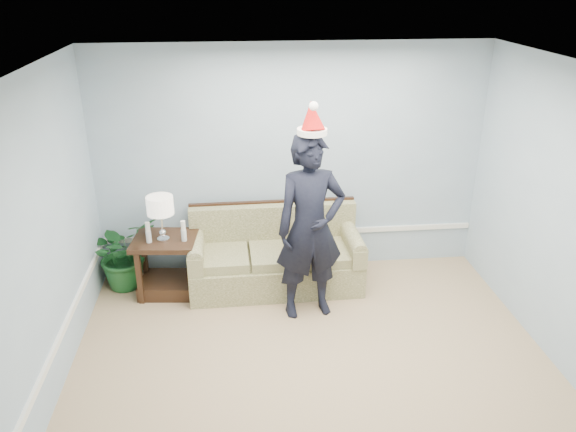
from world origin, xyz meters
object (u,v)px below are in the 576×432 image
Objects in this scene: sofa at (275,258)px; table_lamp at (160,207)px; side_table at (168,271)px; man at (310,228)px; houseplant at (124,253)px; teddy_bear at (301,239)px.

table_lamp is at bearing -175.67° from sofa.
side_table is at bearing 81.13° from table_lamp.
man is at bearing -18.45° from table_lamp.
man is (0.32, -0.63, 0.66)m from sofa.
side_table is 0.56m from houseplant.
man reaches higher than teddy_bear.
man is (1.55, -0.52, -0.08)m from table_lamp.
teddy_bear is (1.51, -0.04, 0.35)m from side_table.
table_lamp is 0.26× the size of man.
sofa reaches higher than houseplant.
man is 0.64m from teddy_bear.
houseplant is at bearing 150.42° from man.
sofa is 2.62× the size of side_table.
sofa is 1.23m from side_table.
table_lamp is 1.39× the size of teddy_bear.
man reaches higher than side_table.
man is at bearing -64.37° from sofa.
table_lamp is at bearing -177.79° from teddy_bear.
houseplant is (-0.49, 0.24, -0.65)m from table_lamp.
teddy_bear is (2.01, -0.24, 0.19)m from houseplant.
man is (2.04, -0.76, 0.57)m from houseplant.
side_table is (-1.23, -0.06, -0.06)m from sofa.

